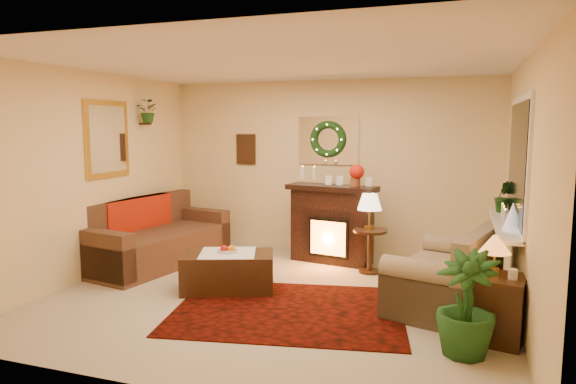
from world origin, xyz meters
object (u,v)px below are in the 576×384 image
(loveseat, at_px, (445,268))
(coffee_table, at_px, (228,273))
(sofa, at_px, (157,234))
(fireplace, at_px, (332,224))
(end_table_square, at_px, (495,311))
(side_table_round, at_px, (370,248))

(loveseat, bearing_deg, coffee_table, -158.13)
(sofa, bearing_deg, fireplace, 32.31)
(sofa, distance_m, end_table_square, 4.47)
(end_table_square, xyz_separation_m, coffee_table, (-2.88, 0.50, -0.06))
(sofa, height_order, coffee_table, sofa)
(end_table_square, relative_size, coffee_table, 0.56)
(end_table_square, distance_m, coffee_table, 2.93)
(side_table_round, bearing_deg, end_table_square, -50.90)
(fireplace, xyz_separation_m, loveseat, (1.58, -1.35, -0.13))
(fireplace, distance_m, coffee_table, 1.86)
(sofa, relative_size, loveseat, 1.42)
(loveseat, height_order, side_table_round, loveseat)
(fireplace, distance_m, end_table_square, 2.96)
(sofa, distance_m, fireplace, 2.44)
(fireplace, relative_size, side_table_round, 1.94)
(fireplace, relative_size, loveseat, 0.75)
(fireplace, bearing_deg, coffee_table, -108.29)
(loveseat, bearing_deg, sofa, -171.09)
(loveseat, relative_size, side_table_round, 2.59)
(fireplace, height_order, loveseat, fireplace)
(loveseat, distance_m, end_table_square, 0.91)
(fireplace, xyz_separation_m, side_table_round, (0.60, -0.35, -0.23))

